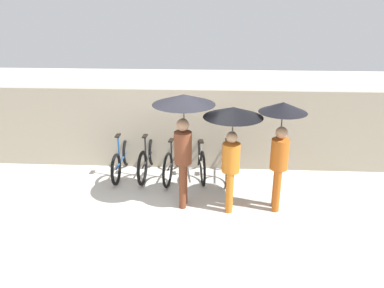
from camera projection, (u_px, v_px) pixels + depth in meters
ground_plane at (164, 219)px, 6.68m from camera, size 30.00×30.00×0.00m
back_wall at (175, 129)px, 8.45m from camera, size 11.19×0.12×1.84m
parked_bicycle_0 at (122, 159)px, 8.30m from camera, size 0.44×1.67×1.09m
parked_bicycle_1 at (148, 158)px, 8.30m from camera, size 0.44×1.78×1.09m
parked_bicycle_2 at (174, 159)px, 8.21m from camera, size 0.44×1.80×1.04m
parked_bicycle_3 at (200, 158)px, 8.27m from camera, size 0.44×1.79×1.02m
parked_bicycle_4 at (226, 159)px, 8.24m from camera, size 0.44×1.74×1.06m
pedestrian_leading at (184, 118)px, 6.61m from camera, size 1.12×1.12×2.13m
pedestrian_center at (232, 129)px, 6.52m from camera, size 1.05×1.05×1.94m
pedestrian_trailing at (281, 131)px, 6.56m from camera, size 0.85×0.85×2.02m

